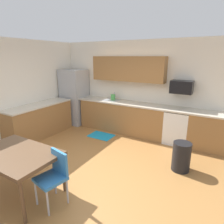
% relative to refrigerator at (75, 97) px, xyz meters
% --- Properties ---
extents(ground_plane, '(12.00, 12.00, 0.00)m').
position_rel_refrigerator_xyz_m(ground_plane, '(2.18, -2.22, -0.92)').
color(ground_plane, '#9E6B38').
extents(wall_back, '(5.80, 0.10, 2.70)m').
position_rel_refrigerator_xyz_m(wall_back, '(2.18, 0.43, 0.43)').
color(wall_back, silver).
rests_on(wall_back, ground).
extents(wall_left, '(0.10, 5.80, 2.70)m').
position_rel_refrigerator_xyz_m(wall_left, '(-0.47, -2.22, 0.43)').
color(wall_left, silver).
rests_on(wall_left, ground).
extents(cabinet_run_back, '(2.70, 0.60, 0.90)m').
position_rel_refrigerator_xyz_m(cabinet_run_back, '(1.78, 0.08, -0.47)').
color(cabinet_run_back, olive).
rests_on(cabinet_run_back, ground).
extents(cabinet_run_back_right, '(0.85, 0.60, 0.90)m').
position_rel_refrigerator_xyz_m(cabinet_run_back_right, '(4.15, 0.08, -0.47)').
color(cabinet_run_back_right, olive).
rests_on(cabinet_run_back_right, ground).
extents(cabinet_run_left, '(0.60, 2.00, 0.90)m').
position_rel_refrigerator_xyz_m(cabinet_run_left, '(-0.12, -1.42, -0.47)').
color(cabinet_run_left, olive).
rests_on(cabinet_run_left, ground).
extents(countertop_back, '(4.80, 0.64, 0.04)m').
position_rel_refrigerator_xyz_m(countertop_back, '(2.18, 0.08, 0.00)').
color(countertop_back, beige).
rests_on(countertop_back, cabinet_run_back).
extents(countertop_left, '(0.64, 2.00, 0.04)m').
position_rel_refrigerator_xyz_m(countertop_left, '(-0.12, -1.42, 0.00)').
color(countertop_left, beige).
rests_on(countertop_left, cabinet_run_left).
extents(upper_cabinets_back, '(2.20, 0.34, 0.70)m').
position_rel_refrigerator_xyz_m(upper_cabinets_back, '(1.88, 0.21, 0.98)').
color(upper_cabinets_back, olive).
extents(refrigerator, '(0.76, 0.70, 1.83)m').
position_rel_refrigerator_xyz_m(refrigerator, '(0.00, 0.00, 0.00)').
color(refrigerator, '#9EA0A5').
rests_on(refrigerator, ground).
extents(oven_range, '(0.60, 0.60, 0.91)m').
position_rel_refrigerator_xyz_m(oven_range, '(3.43, 0.08, -0.46)').
color(oven_range, white).
rests_on(oven_range, ground).
extents(microwave, '(0.54, 0.36, 0.32)m').
position_rel_refrigerator_xyz_m(microwave, '(3.43, 0.18, 0.58)').
color(microwave, black).
extents(sink_basin, '(0.48, 0.40, 0.14)m').
position_rel_refrigerator_xyz_m(sink_basin, '(1.41, 0.08, -0.04)').
color(sink_basin, '#A5A8AD').
rests_on(sink_basin, countertop_back).
extents(sink_faucet, '(0.02, 0.02, 0.24)m').
position_rel_refrigerator_xyz_m(sink_faucet, '(1.41, 0.26, 0.12)').
color(sink_faucet, '#B2B5BA').
rests_on(sink_faucet, countertop_back).
extents(dining_table, '(1.40, 0.90, 0.75)m').
position_rel_refrigerator_xyz_m(dining_table, '(1.56, -3.28, -0.23)').
color(dining_table, brown).
rests_on(dining_table, ground).
extents(chair_near_table, '(0.47, 0.47, 0.85)m').
position_rel_refrigerator_xyz_m(chair_near_table, '(2.27, -3.15, -0.41)').
color(chair_near_table, '#2D72B7').
rests_on(chair_near_table, ground).
extents(trash_bin, '(0.36, 0.36, 0.60)m').
position_rel_refrigerator_xyz_m(trash_bin, '(3.80, -1.23, -0.62)').
color(trash_bin, black).
rests_on(trash_bin, ground).
extents(floor_mat, '(0.70, 0.50, 0.01)m').
position_rel_refrigerator_xyz_m(floor_mat, '(1.44, -0.57, -0.91)').
color(floor_mat, '#198CBF').
rests_on(floor_mat, ground).
extents(kettle, '(0.14, 0.14, 0.20)m').
position_rel_refrigerator_xyz_m(kettle, '(1.44, 0.13, 0.10)').
color(kettle, '#4CA54C').
rests_on(kettle, countertop_back).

